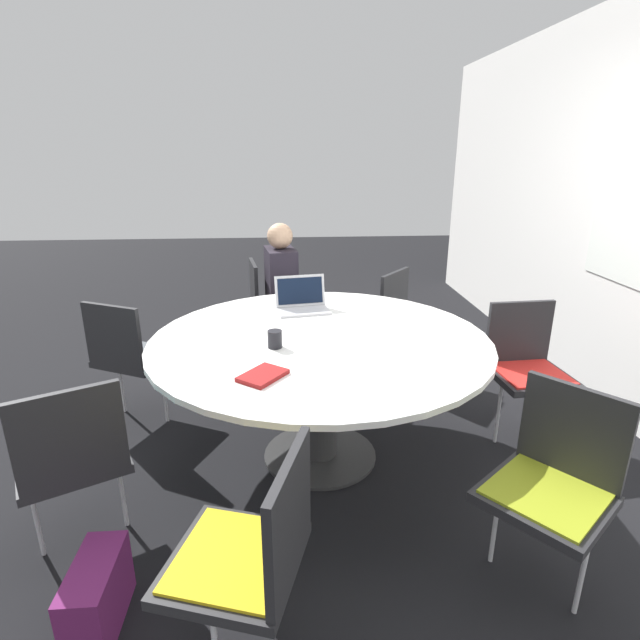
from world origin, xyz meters
TOP-DOWN VIEW (x-y plane):
  - ground_plane at (0.00, 0.00)m, footprint 16.00×16.00m
  - conference_table at (0.00, 0.00)m, footprint 1.86×1.86m
  - chair_0 at (-1.56, -0.32)m, footprint 0.50×0.48m
  - chair_1 at (-0.50, -1.19)m, footprint 0.57×0.58m
  - chair_2 at (0.65, -1.11)m, footprint 0.58×0.58m
  - chair_3 at (1.25, -0.31)m, footprint 0.54×0.53m
  - chair_4 at (0.96, 0.86)m, footprint 0.61×0.60m
  - chair_5 at (-0.15, 1.28)m, footprint 0.45×0.47m
  - chair_6 at (-1.04, 0.76)m, footprint 0.61×0.60m
  - person_0 at (-1.33, -0.20)m, footprint 0.39×0.30m
  - laptop at (-0.50, -0.08)m, footprint 0.27×0.36m
  - spiral_notebook at (0.50, -0.30)m, footprint 0.26×0.25m
  - coffee_cup at (0.13, -0.24)m, footprint 0.08×0.08m
  - handbag at (1.05, -0.92)m, footprint 0.36×0.16m

SIDE VIEW (x-z plane):
  - ground_plane at x=0.00m, z-range 0.00..0.00m
  - handbag at x=1.05m, z-range 0.00..0.28m
  - chair_0 at x=-1.56m, z-range 0.08..0.94m
  - chair_1 at x=-0.50m, z-range 0.08..0.94m
  - chair_2 at x=0.65m, z-range 0.08..0.94m
  - chair_3 at x=1.25m, z-range 0.08..0.94m
  - chair_4 at x=0.96m, z-range 0.08..0.94m
  - chair_5 at x=-0.15m, z-range 0.08..0.94m
  - chair_6 at x=-1.04m, z-range 0.08..0.94m
  - conference_table at x=0.00m, z-range 0.25..1.01m
  - person_0 at x=-1.33m, z-range 0.10..1.31m
  - spiral_notebook at x=0.50m, z-range 0.76..0.78m
  - coffee_cup at x=0.13m, z-range 0.76..0.85m
  - laptop at x=-0.50m, z-range 0.71..0.92m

